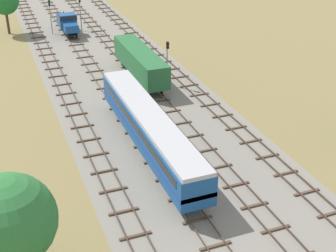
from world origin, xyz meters
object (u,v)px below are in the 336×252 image
at_px(signal_post_nearest, 50,12).
at_px(signal_post_mid, 80,9).
at_px(shunter_loco_left_mid, 67,22).
at_px(signal_post_near, 167,58).
at_px(passenger_coach_left_nearest, 149,127).
at_px(freight_boxcar_centre_left_near, 140,61).

height_order(signal_post_nearest, signal_post_mid, signal_post_mid).
relative_size(shunter_loco_left_mid, signal_post_nearest, 1.51).
xyz_separation_m(shunter_loco_left_mid, signal_post_nearest, (-2.44, 0.91, 1.54)).
xyz_separation_m(signal_post_nearest, signal_post_mid, (4.87, -0.06, 0.05)).
xyz_separation_m(signal_post_nearest, signal_post_near, (9.75, -27.23, 0.04)).
bearing_deg(signal_post_nearest, signal_post_near, -70.31).
bearing_deg(passenger_coach_left_nearest, shunter_loco_left_mid, 90.00).
xyz_separation_m(passenger_coach_left_nearest, freight_boxcar_centre_left_near, (4.88, 17.46, -0.16)).
relative_size(signal_post_near, signal_post_mid, 1.00).
relative_size(shunter_loco_left_mid, signal_post_near, 1.49).
bearing_deg(signal_post_nearest, freight_boxcar_centre_left_near, -73.12).
bearing_deg(signal_post_mid, shunter_loco_left_mid, -160.63).
height_order(freight_boxcar_centre_left_near, signal_post_nearest, signal_post_nearest).
height_order(signal_post_near, signal_post_mid, signal_post_mid).
height_order(passenger_coach_left_nearest, signal_post_mid, signal_post_mid).
distance_m(passenger_coach_left_nearest, signal_post_near, 16.12).
height_order(freight_boxcar_centre_left_near, signal_post_mid, signal_post_mid).
distance_m(shunter_loco_left_mid, signal_post_mid, 3.03).
xyz_separation_m(freight_boxcar_centre_left_near, signal_post_mid, (-2.44, 24.05, 1.15)).
xyz_separation_m(shunter_loco_left_mid, signal_post_near, (7.31, -26.32, 1.58)).
bearing_deg(passenger_coach_left_nearest, freight_boxcar_centre_left_near, 74.39).
distance_m(freight_boxcar_centre_left_near, signal_post_near, 4.12).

